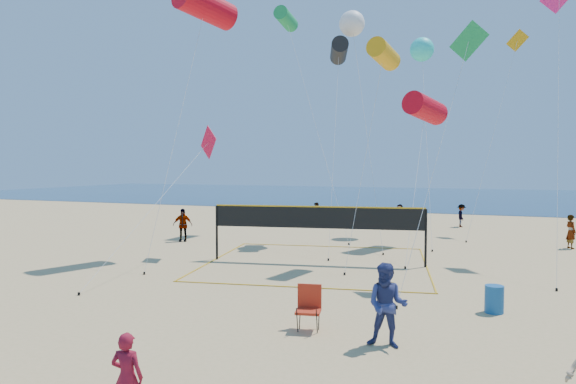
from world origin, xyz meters
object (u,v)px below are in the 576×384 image
(camp_chair, at_px, (309,305))
(volleyball_net, at_px, (317,224))
(woman, at_px, (127,377))
(trash_barrel, at_px, (494,299))

(camp_chair, xyz_separation_m, volleyball_net, (-2.52, 8.54, 1.04))
(woman, distance_m, volleyball_net, 14.14)
(camp_chair, distance_m, trash_barrel, 5.52)
(woman, height_order, camp_chair, woman)
(trash_barrel, relative_size, volleyball_net, 0.07)
(woman, distance_m, camp_chair, 5.65)
(camp_chair, bearing_deg, trash_barrel, 25.56)
(woman, xyz_separation_m, volleyball_net, (-1.28, 14.05, 0.94))
(camp_chair, height_order, volleyball_net, volleyball_net)
(woman, bearing_deg, volleyball_net, -95.93)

